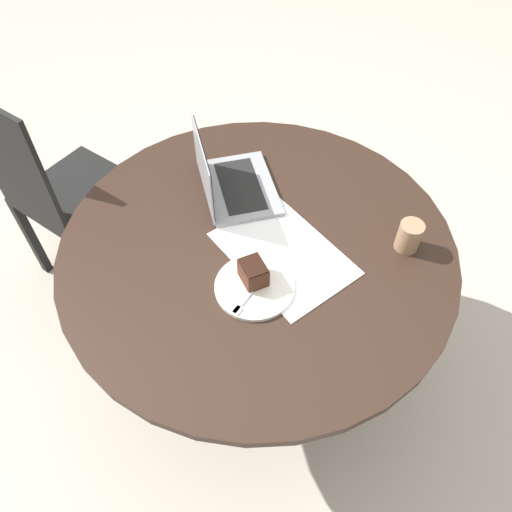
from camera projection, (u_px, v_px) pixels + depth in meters
name	position (u px, v px, depth m)	size (l,w,h in m)	color
ground_plane	(257.00, 358.00, 2.12)	(12.00, 12.00, 0.00)	#B7AD9E
dining_table	(257.00, 274.00, 1.65)	(1.22, 1.22, 0.76)	black
chair	(60.00, 194.00, 2.00)	(0.50, 0.50, 1.02)	black
paper_document	(283.00, 253.00, 1.50)	(0.43, 0.31, 0.00)	white
plate	(255.00, 287.00, 1.42)	(0.23, 0.23, 0.01)	silver
cake_slice	(253.00, 272.00, 1.40)	(0.10, 0.09, 0.07)	#472619
fork	(247.00, 296.00, 1.39)	(0.06, 0.17, 0.00)	silver
coffee_glass	(409.00, 236.00, 1.48)	(0.07, 0.07, 0.10)	#997556
laptop	(231.00, 183.00, 1.64)	(0.38, 0.35, 0.22)	gray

